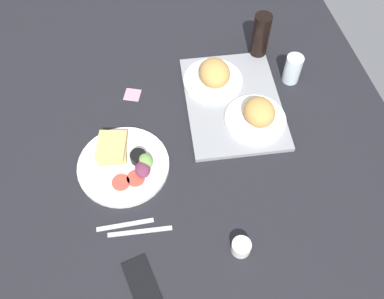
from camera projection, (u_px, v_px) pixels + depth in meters
The scene contains 12 objects.
ground_plane at pixel (182, 155), 137.94cm from camera, with size 190.00×150.00×3.00cm, color black.
serving_tray at pixel (233, 102), 147.16cm from camera, with size 45.00×33.00×1.60cm, color gray.
bread_plate_near at pixel (214, 76), 147.69cm from camera, with size 21.50×21.50×9.94cm.
bread_plate_far at pixel (258, 115), 138.60cm from camera, with size 21.00×21.00×9.45cm.
plate_with_salad at pixel (124, 162), 132.74cm from camera, with size 29.48×29.48×5.40cm.
drinking_glass at pixel (293, 69), 149.44cm from camera, with size 6.13×6.13×11.02cm, color silver.
soda_bottle at pixel (260, 37), 153.05cm from camera, with size 6.40×6.40×18.64cm, color black.
espresso_cup at pixel (241, 247), 117.24cm from camera, with size 5.60×5.60×4.00cm, color silver.
fork at pixel (125, 225), 122.76cm from camera, with size 17.00×1.40×0.50cm, color #B7B7BC.
knife at pixel (140, 231), 121.62cm from camera, with size 19.00×1.40×0.50cm, color #B7B7BC.
cell_phone at pixel (142, 282), 113.52cm from camera, with size 14.40×7.20×0.80cm, color black.
sticky_note at pixel (132, 95), 150.01cm from camera, with size 5.60×5.60×0.12cm, color pink.
Camera 1 is at (72.00, -11.85, 115.62)cm, focal length 38.78 mm.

